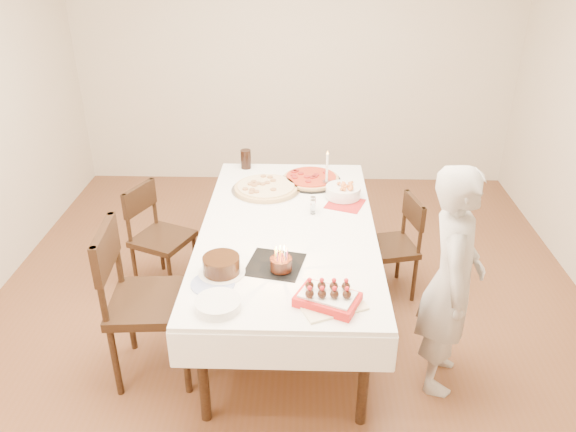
{
  "coord_description": "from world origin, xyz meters",
  "views": [
    {
      "loc": [
        0.09,
        -3.24,
        2.53
      ],
      "look_at": [
        -0.0,
        0.01,
        0.83
      ],
      "focal_mm": 35.0,
      "sensor_mm": 36.0,
      "label": 1
    }
  ],
  "objects_px": {
    "pasta_bowl": "(343,192)",
    "birthday_cake": "(281,259)",
    "chair_left_savory": "(163,239)",
    "pizza_white": "(266,188)",
    "taper_candle": "(327,169)",
    "chair_right_savory": "(389,247)",
    "cola_glass": "(246,159)",
    "layer_cake": "(221,265)",
    "person": "(452,281)",
    "dining_table": "(288,274)",
    "strawberry_box": "(328,298)",
    "pizza_pepperoni": "(311,179)",
    "chair_left_dessert": "(152,302)"
  },
  "relations": [
    {
      "from": "dining_table",
      "to": "chair_left_savory",
      "type": "height_order",
      "value": "chair_left_savory"
    },
    {
      "from": "birthday_cake",
      "to": "chair_right_savory",
      "type": "bearing_deg",
      "value": 49.36
    },
    {
      "from": "pizza_pepperoni",
      "to": "cola_glass",
      "type": "distance_m",
      "value": 0.59
    },
    {
      "from": "chair_right_savory",
      "to": "person",
      "type": "height_order",
      "value": "person"
    },
    {
      "from": "birthday_cake",
      "to": "strawberry_box",
      "type": "bearing_deg",
      "value": -50.16
    },
    {
      "from": "dining_table",
      "to": "chair_left_savory",
      "type": "bearing_deg",
      "value": 157.62
    },
    {
      "from": "chair_left_savory",
      "to": "layer_cake",
      "type": "xyz_separation_m",
      "value": [
        0.6,
        -0.97,
        0.39
      ]
    },
    {
      "from": "chair_left_dessert",
      "to": "strawberry_box",
      "type": "bearing_deg",
      "value": 159.78
    },
    {
      "from": "person",
      "to": "pizza_white",
      "type": "bearing_deg",
      "value": 58.58
    },
    {
      "from": "chair_left_dessert",
      "to": "layer_cake",
      "type": "xyz_separation_m",
      "value": [
        0.44,
        -0.03,
        0.29
      ]
    },
    {
      "from": "chair_right_savory",
      "to": "strawberry_box",
      "type": "relative_size",
      "value": 2.46
    },
    {
      "from": "pizza_white",
      "to": "dining_table",
      "type": "bearing_deg",
      "value": -71.88
    },
    {
      "from": "pizza_white",
      "to": "layer_cake",
      "type": "relative_size",
      "value": 1.93
    },
    {
      "from": "pizza_white",
      "to": "person",
      "type": "bearing_deg",
      "value": -44.58
    },
    {
      "from": "person",
      "to": "pasta_bowl",
      "type": "distance_m",
      "value": 1.16
    },
    {
      "from": "pizza_white",
      "to": "pizza_pepperoni",
      "type": "bearing_deg",
      "value": 28.0
    },
    {
      "from": "taper_candle",
      "to": "birthday_cake",
      "type": "relative_size",
      "value": 2.18
    },
    {
      "from": "pasta_bowl",
      "to": "cola_glass",
      "type": "bearing_deg",
      "value": 144.72
    },
    {
      "from": "cola_glass",
      "to": "birthday_cake",
      "type": "height_order",
      "value": "cola_glass"
    },
    {
      "from": "pizza_pepperoni",
      "to": "pasta_bowl",
      "type": "height_order",
      "value": "pasta_bowl"
    },
    {
      "from": "chair_left_savory",
      "to": "taper_candle",
      "type": "xyz_separation_m",
      "value": [
        1.23,
        0.22,
        0.49
      ]
    },
    {
      "from": "chair_left_savory",
      "to": "chair_left_dessert",
      "type": "height_order",
      "value": "chair_left_dessert"
    },
    {
      "from": "pizza_white",
      "to": "strawberry_box",
      "type": "xyz_separation_m",
      "value": [
        0.41,
        -1.39,
        0.02
      ]
    },
    {
      "from": "chair_left_savory",
      "to": "strawberry_box",
      "type": "height_order",
      "value": "strawberry_box"
    },
    {
      "from": "chair_left_dessert",
      "to": "pasta_bowl",
      "type": "distance_m",
      "value": 1.57
    },
    {
      "from": "layer_cake",
      "to": "pizza_white",
      "type": "bearing_deg",
      "value": 80.84
    },
    {
      "from": "layer_cake",
      "to": "birthday_cake",
      "type": "xyz_separation_m",
      "value": [
        0.34,
        0.04,
        0.03
      ]
    },
    {
      "from": "chair_left_savory",
      "to": "pizza_pepperoni",
      "type": "distance_m",
      "value": 1.22
    },
    {
      "from": "person",
      "to": "taper_candle",
      "type": "distance_m",
      "value": 1.37
    },
    {
      "from": "pasta_bowl",
      "to": "taper_candle",
      "type": "distance_m",
      "value": 0.23
    },
    {
      "from": "person",
      "to": "taper_candle",
      "type": "xyz_separation_m",
      "value": [
        -0.68,
        1.18,
        0.19
      ]
    },
    {
      "from": "layer_cake",
      "to": "dining_table",
      "type": "bearing_deg",
      "value": 57.75
    },
    {
      "from": "chair_right_savory",
      "to": "cola_glass",
      "type": "height_order",
      "value": "cola_glass"
    },
    {
      "from": "chair_left_savory",
      "to": "pizza_white",
      "type": "height_order",
      "value": "chair_left_savory"
    },
    {
      "from": "layer_cake",
      "to": "chair_left_dessert",
      "type": "bearing_deg",
      "value": 176.21
    },
    {
      "from": "chair_left_savory",
      "to": "chair_right_savory",
      "type": "bearing_deg",
      "value": -157.7
    },
    {
      "from": "chair_right_savory",
      "to": "birthday_cake",
      "type": "relative_size",
      "value": 5.73
    },
    {
      "from": "dining_table",
      "to": "person",
      "type": "distance_m",
      "value": 1.15
    },
    {
      "from": "chair_left_savory",
      "to": "layer_cake",
      "type": "distance_m",
      "value": 1.2
    },
    {
      "from": "pasta_bowl",
      "to": "birthday_cake",
      "type": "relative_size",
      "value": 1.85
    },
    {
      "from": "dining_table",
      "to": "birthday_cake",
      "type": "xyz_separation_m",
      "value": [
        -0.02,
        -0.54,
        0.46
      ]
    },
    {
      "from": "chair_right_savory",
      "to": "birthday_cake",
      "type": "height_order",
      "value": "birthday_cake"
    },
    {
      "from": "pizza_pepperoni",
      "to": "birthday_cake",
      "type": "bearing_deg",
      "value": -98.1
    },
    {
      "from": "chair_left_savory",
      "to": "person",
      "type": "xyz_separation_m",
      "value": [
        1.91,
        -0.96,
        0.3
      ]
    },
    {
      "from": "chair_right_savory",
      "to": "person",
      "type": "relative_size",
      "value": 0.55
    },
    {
      "from": "cola_glass",
      "to": "layer_cake",
      "type": "distance_m",
      "value": 1.55
    },
    {
      "from": "birthday_cake",
      "to": "strawberry_box",
      "type": "distance_m",
      "value": 0.4
    },
    {
      "from": "pizza_pepperoni",
      "to": "pasta_bowl",
      "type": "xyz_separation_m",
      "value": [
        0.23,
        -0.28,
        0.03
      ]
    },
    {
      "from": "pizza_white",
      "to": "pasta_bowl",
      "type": "height_order",
      "value": "pasta_bowl"
    },
    {
      "from": "chair_right_savory",
      "to": "chair_left_savory",
      "type": "relative_size",
      "value": 0.95
    }
  ]
}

